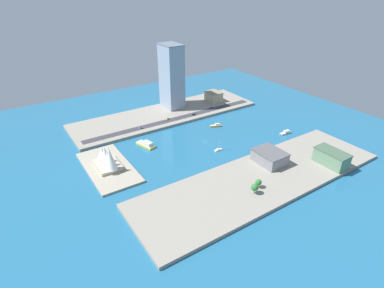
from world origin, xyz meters
name	(u,v)px	position (x,y,z in m)	size (l,w,h in m)	color
ground_plane	(205,141)	(0.00, 0.00, 0.00)	(440.00, 440.00, 0.00)	#23668E
quay_west	(262,178)	(-85.82, 0.00, 1.50)	(70.00, 240.00, 2.99)	gray
quay_east	(167,114)	(85.82, 0.00, 1.50)	(70.00, 240.00, 2.99)	gray
peninsula_point	(108,167)	(6.10, 106.19, 1.00)	(78.96, 38.21, 2.00)	#A89E89
road_strip	(175,119)	(63.74, 0.00, 3.07)	(9.79, 228.00, 0.15)	#38383D
yacht_sleek_gray	(286,133)	(-34.76, -87.19, 1.47)	(6.78, 15.20, 3.87)	#999EA3
ferry_yellow_fast	(146,144)	(25.15, 58.14, 2.19)	(24.62, 13.62, 5.94)	yellow
water_taxi_orange	(216,126)	(23.67, -32.23, 1.43)	(8.58, 14.13, 3.89)	orange
sailboat_small_white	(218,150)	(-23.55, 0.35, 0.90)	(3.56, 9.16, 11.71)	white
tower_tall_glass	(172,77)	(101.89, -18.05, 43.82)	(32.20, 22.83, 81.60)	#8C9EB2
office_block_beige	(213,96)	(88.80, -76.87, 9.62)	(22.28, 18.10, 13.19)	#C6B793
warehouse_low_gray	(270,157)	(-71.40, -22.37, 8.88)	(29.18, 23.21, 11.72)	gray
terminal_long_green	(331,158)	(-104.96, -67.30, 10.07)	(30.63, 16.20, 14.10)	slate
hatchback_blue	(211,108)	(67.19, -57.14, 3.95)	(2.09, 4.46, 1.66)	black
van_white	(225,105)	(66.49, -79.38, 3.92)	(1.99, 4.81, 1.61)	black
taxi_yellow_cab	(168,119)	(67.00, 8.57, 3.90)	(1.92, 4.44, 1.55)	black
sedan_silver	(141,128)	(61.67, 46.73, 3.90)	(1.90, 4.56, 1.53)	black
suv_black	(194,114)	(61.66, -25.64, 3.86)	(2.19, 5.00, 1.44)	black
traffic_light_waterfront	(195,113)	(57.71, -24.51, 7.33)	(0.36, 0.36, 6.50)	black
opera_landmark	(107,158)	(5.51, 106.19, 10.99)	(36.58, 20.71, 24.93)	#BCAD93
park_tree_cluster	(256,185)	(-97.17, 19.07, 8.72)	(9.91, 13.92, 9.12)	brown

